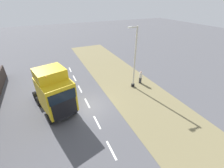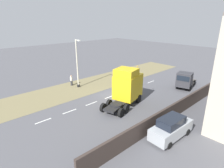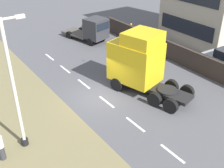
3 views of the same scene
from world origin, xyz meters
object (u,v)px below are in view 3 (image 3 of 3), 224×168
(lorry_cab, at_px, (139,62))
(flatbed_truck, at_px, (93,30))
(lamp_post, at_px, (16,95))
(pedestrian, at_px, (0,147))

(lorry_cab, distance_m, flatbed_truck, 10.69)
(lorry_cab, bearing_deg, lamp_post, 172.03)
(lorry_cab, xyz_separation_m, flatbed_truck, (2.53, 10.34, -0.90))
(flatbed_truck, distance_m, lamp_post, 16.57)
(lorry_cab, bearing_deg, pedestrian, 173.27)
(flatbed_truck, bearing_deg, lamp_post, 30.63)
(lamp_post, relative_size, pedestrian, 4.30)
(lamp_post, bearing_deg, lorry_cab, 6.75)
(lorry_cab, relative_size, lamp_post, 0.89)
(flatbed_truck, xyz_separation_m, lamp_post, (-11.82, -11.44, 1.94))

